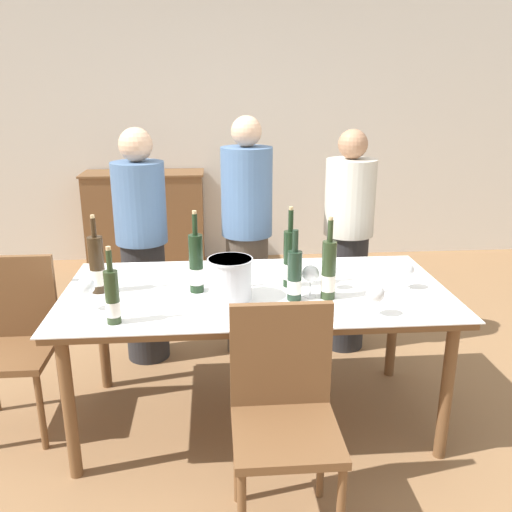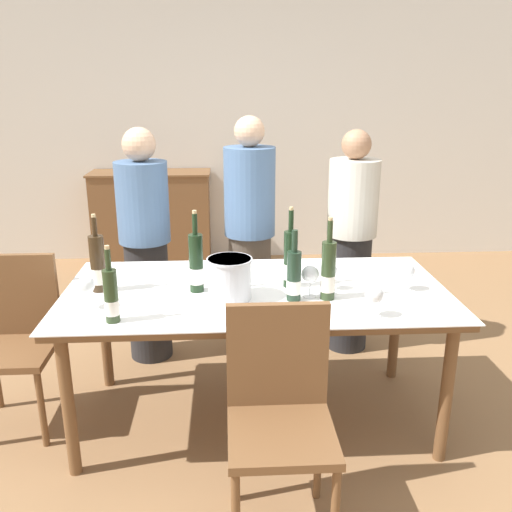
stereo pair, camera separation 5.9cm
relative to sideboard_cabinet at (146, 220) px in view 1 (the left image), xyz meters
The scene contains 21 objects.
ground_plane 2.93m from the sideboard_cabinet, 72.11° to the right, with size 12.00×12.00×0.00m, color olive.
back_wall 1.31m from the sideboard_cabinet, 18.08° to the left, with size 8.00×0.10×2.80m.
sideboard_cabinet is the anchor object (origin of this frame).
dining_table 2.90m from the sideboard_cabinet, 72.11° to the right, with size 1.97×0.99×0.77m.
ice_bucket 2.99m from the sideboard_cabinet, 75.29° to the right, with size 0.22×0.22×0.21m.
wine_bottle_0 3.18m from the sideboard_cabinet, 66.98° to the right, with size 0.07×0.07×0.41m.
wine_bottle_1 2.95m from the sideboard_cabinet, 68.55° to the right, with size 0.07×0.07×0.42m.
wine_bottle_2 2.85m from the sideboard_cabinet, 78.02° to the right, with size 0.07×0.07×0.42m.
wine_bottle_3 3.15m from the sideboard_cabinet, 85.80° to the right, with size 0.06×0.06×0.35m.
wine_bottle_4 3.12m from the sideboard_cabinet, 69.89° to the right, with size 0.07×0.07×0.35m.
wine_bottle_5 2.76m from the sideboard_cabinet, 88.15° to the right, with size 0.08×0.08×0.40m.
wine_glass_0 3.28m from the sideboard_cabinet, 59.46° to the right, with size 0.09×0.09×0.14m.
wine_glass_1 3.45m from the sideboard_cabinet, 65.84° to the right, with size 0.08×0.08×0.15m.
wine_glass_2 3.08m from the sideboard_cabinet, 65.47° to the right, with size 0.07×0.07×0.14m.
wine_glass_3 2.98m from the sideboard_cabinet, 88.46° to the right, with size 0.08×0.08×0.16m.
wine_glass_4 3.12m from the sideboard_cabinet, 68.22° to the right, with size 0.09×0.09×0.16m.
chair_near_front 3.60m from the sideboard_cabinet, 74.85° to the right, with size 0.42×0.42×0.94m.
chair_left_end 2.69m from the sideboard_cabinet, 98.33° to the right, with size 0.42×0.42×0.92m.
person_host 2.01m from the sideboard_cabinet, 83.75° to the right, with size 0.33×0.33×1.53m.
person_guest_left 2.15m from the sideboard_cabinet, 65.20° to the right, with size 0.33×0.33×1.59m.
person_guest_right 2.49m from the sideboard_cabinet, 50.54° to the right, with size 0.33×0.33×1.51m.
Camera 1 is at (-0.21, -2.60, 1.78)m, focal length 38.00 mm.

